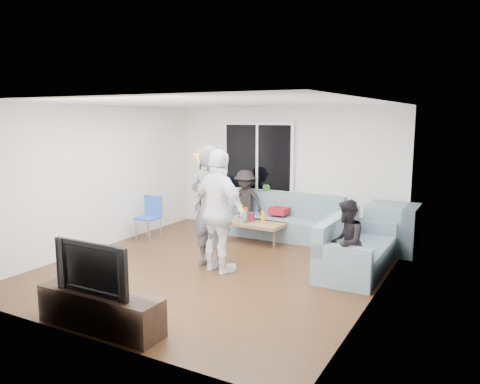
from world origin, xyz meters
The scene contains 30 objects.
floor centered at (0.00, 0.00, -0.02)m, with size 5.00×5.50×0.04m, color #56351C.
ceiling centered at (0.00, 0.00, 2.62)m, with size 5.00×5.50×0.04m, color white.
wall_back centered at (0.00, 2.77, 1.30)m, with size 5.00×0.04×2.60m, color silver.
wall_front centered at (0.00, -2.77, 1.30)m, with size 5.00×0.04×2.60m, color silver.
wall_left centered at (-2.52, 0.00, 1.30)m, with size 0.04×5.50×2.60m, color silver.
wall_right centered at (2.52, 0.00, 1.30)m, with size 0.04×5.50×2.60m, color silver.
window_frame centered at (-0.60, 2.69, 1.55)m, with size 1.62×0.06×1.47m, color white.
window_glass centered at (-0.60, 2.65, 1.55)m, with size 1.50×0.02×1.35m, color black.
window_mullion centered at (-0.60, 2.64, 1.55)m, with size 0.05×0.03×1.35m, color white.
radiator centered at (-0.60, 2.65, 0.31)m, with size 1.30×0.12×0.62m, color silver.
potted_plant centered at (-0.38, 2.62, 0.81)m, with size 0.21×0.17×0.38m, color #356E2C.
vase centered at (-0.85, 2.62, 0.71)m, with size 0.18×0.18×0.19m, color silver.
sofa_back_section centered at (0.18, 2.27, 0.42)m, with size 2.30×0.85×0.85m, color slate, non-canonical shape.
sofa_right_section centered at (2.02, 0.95, 0.42)m, with size 0.85×2.00×0.85m, color slate, non-canonical shape.
sofa_corner centered at (2.29, 2.27, 0.42)m, with size 0.85×0.85×0.85m, color slate.
cushion_yellow centered at (-0.92, 2.25, 0.51)m, with size 0.38×0.32×0.14m, color yellow.
cushion_red centered at (0.06, 2.33, 0.51)m, with size 0.36×0.30×0.13m, color maroon.
coffee_table centered at (-0.12, 1.64, 0.20)m, with size 1.10×0.60×0.40m, color #A2794E.
pitcher centered at (-0.25, 1.66, 0.49)m, with size 0.17×0.17×0.17m, color maroon.
side_chair centered at (-2.05, 0.79, 0.43)m, with size 0.40×0.40×0.86m, color blue, non-canonical shape.
floor_lamp centered at (-2.05, 2.65, 0.78)m, with size 0.32×0.32×1.56m, color orange, non-canonical shape.
player_left centered at (-0.10, 0.00, 0.98)m, with size 0.71×0.47×1.96m, color #515157.
player_right centered at (0.15, -0.16, 0.96)m, with size 1.12×0.47×1.91m, color white.
spectator_right centered at (2.02, 0.25, 0.62)m, with size 0.60×0.47×1.24m, color black.
spectator_back centered at (-0.70, 2.30, 0.65)m, with size 0.84×0.48×1.30m, color black.
tv_console centered at (-0.03, -2.50, 0.22)m, with size 1.60×0.40×0.44m, color #35251A.
television centered at (-0.03, -2.50, 0.74)m, with size 1.04×0.14×0.60m, color black.
bottle_a centered at (-0.40, 1.76, 0.52)m, with size 0.07×0.07×0.25m, color #D44F0C.
bottle_b centered at (-0.25, 1.48, 0.52)m, with size 0.08×0.08×0.23m, color #167917.
bottle_d centered at (0.05, 1.59, 0.52)m, with size 0.07×0.07×0.24m, color #FAAE16.
Camera 1 is at (3.77, -6.14, 2.40)m, focal length 34.82 mm.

